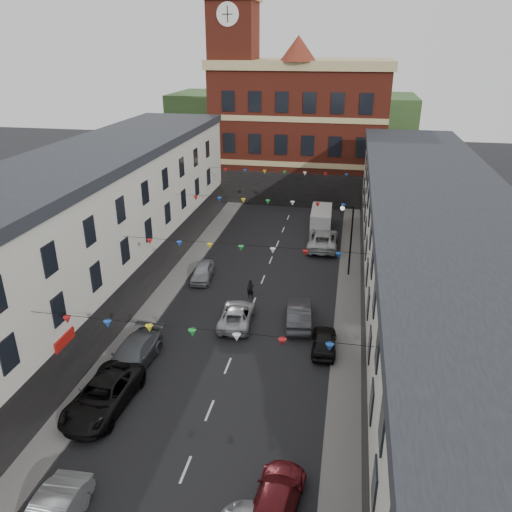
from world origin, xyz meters
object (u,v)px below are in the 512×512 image
Objects in this scene: car_left_e at (203,272)px; car_right_e at (299,314)px; car_left_d at (133,355)px; white_van at (321,220)px; street_lamp at (348,231)px; car_right_d at (324,341)px; car_right_c at (276,499)px; car_left_c at (103,396)px; moving_car at (237,315)px; pedestrian at (250,289)px; car_right_f at (323,239)px.

car_right_e reaches higher than car_left_e.
car_left_d is 27.13m from white_van.
car_left_d is (-12.05, -15.04, -3.14)m from street_lamp.
car_right_d is (10.32, -8.43, -0.01)m from car_left_e.
car_left_d reaches higher than car_right_c.
car_left_c is 10.90m from moving_car.
car_right_e is at bearing -59.12° from car_right_d.
street_lamp reaches higher than pedestrian.
moving_car is at bearing -104.19° from white_van.
car_right_c is (9.84, -8.34, -0.10)m from car_left_d.
car_right_e is (9.10, 6.70, -0.01)m from car_left_d.
white_van reaches higher than car_left_e.
car_right_e is (9.10, 10.46, -0.02)m from car_left_c.
pedestrian is (-4.64, -11.27, -0.06)m from car_right_f.
street_lamp is 1.31× the size of car_right_c.
street_lamp is 12.16m from car_left_e.
car_right_f is 4.59m from white_van.
street_lamp is 11.76m from car_right_d.
car_left_c reaches higher than moving_car.
car_left_c is 16.00m from car_left_e.
car_left_c is at bearing 42.67° from car_right_e.
car_right_c is at bearing 86.51° from car_right_e.
car_right_d is (11.00, 7.55, -0.14)m from car_left_c.
car_right_d is 0.82× the size of car_right_e.
car_right_c is at bearing -66.17° from pedestrian.
car_left_c is at bearing -122.65° from street_lamp.
street_lamp is 1.07× the size of car_left_c.
car_right_c is at bearing 82.31° from car_right_d.
car_right_f is at bearing -111.76° from moving_car.
car_right_f is 1.27× the size of moving_car.
pedestrian is (-4.15, -15.83, -0.39)m from white_van.
car_right_d is at bearing -90.47° from car_right_c.
car_left_c is at bearing 59.27° from moving_car.
pedestrian is (0.21, 3.70, 0.12)m from moving_car.
car_right_f is (-0.06, 29.27, 0.15)m from car_right_c.
moving_car is (-4.91, 14.30, -0.02)m from car_right_c.
car_right_f is 15.74m from moving_car.
car_right_c is 15.06m from car_right_e.
white_van is (4.37, 19.53, 0.51)m from moving_car.
moving_car is at bearing -21.93° from car_right_d.
car_right_f is (9.78, 24.70, 0.04)m from car_left_c.
car_right_c is 29.27m from car_right_f.
pedestrian is (-4.70, 18.00, 0.10)m from car_right_c.
car_left_e is at bearing -59.64° from moving_car.
car_left_d is 3.47× the size of pedestrian.
car_right_f reaches higher than car_right_d.
street_lamp is 11.15m from white_van.
car_left_c is at bearing -109.22° from white_van.
street_lamp is 1.14× the size of car_left_d.
car_left_c is 1.06× the size of car_left_d.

